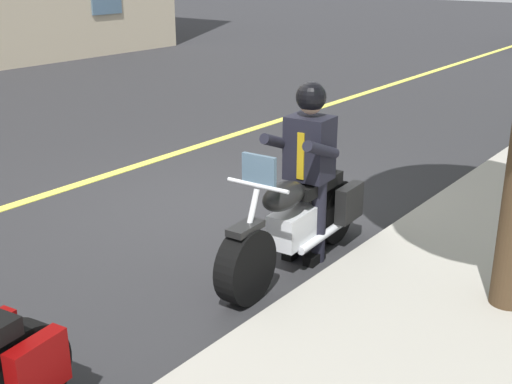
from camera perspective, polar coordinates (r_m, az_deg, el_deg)
name	(u,v)px	position (r m, az deg, el deg)	size (l,w,h in m)	color
ground_plane	(215,210)	(7.72, -3.55, -1.54)	(80.00, 80.00, 0.00)	#28282B
lane_center_stripe	(103,177)	(9.09, -13.13, 1.31)	(60.00, 0.16, 0.01)	#E5DB4C
motorcycle_main	(297,221)	(6.19, 3.59, -2.56)	(2.22, 0.68, 1.26)	black
rider_main	(309,157)	(6.15, 4.58, 3.04)	(0.64, 0.57, 1.74)	black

